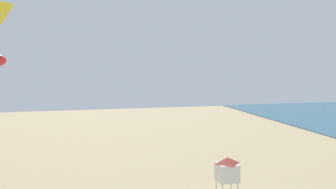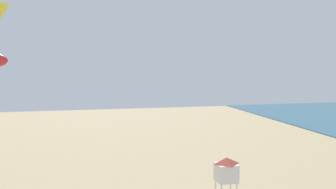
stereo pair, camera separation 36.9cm
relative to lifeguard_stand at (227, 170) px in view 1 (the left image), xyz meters
name	(u,v)px [view 1 (the left image)]	position (x,y,z in m)	size (l,w,h in m)	color
lifeguard_stand	(227,170)	(0.00, 0.00, 0.00)	(1.10, 1.10, 2.55)	white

